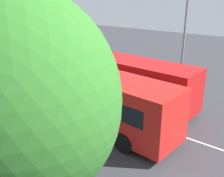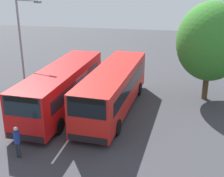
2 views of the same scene
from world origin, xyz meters
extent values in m
plane|color=#38383D|center=(0.00, 0.00, 0.00)|extent=(70.97, 70.97, 0.00)
cube|color=red|center=(0.64, -1.91, 1.71)|extent=(10.95, 3.07, 2.72)
cube|color=#19232D|center=(6.01, -2.18, 2.44)|extent=(0.23, 2.23, 1.14)
cube|color=#19232D|center=(0.70, -0.68, 2.03)|extent=(9.10, 0.53, 0.87)
cube|color=#19232D|center=(0.58, -3.15, 2.03)|extent=(9.10, 0.53, 0.87)
cube|color=black|center=(6.03, -2.18, 2.89)|extent=(0.20, 2.03, 0.32)
cube|color=black|center=(6.04, -2.18, 0.57)|extent=(0.22, 2.33, 0.36)
cylinder|color=black|center=(4.16, -0.88, 0.50)|extent=(1.01, 0.33, 1.00)
cylinder|color=black|center=(4.04, -3.29, 0.50)|extent=(1.01, 0.33, 1.00)
cylinder|color=black|center=(-2.77, -0.54, 0.50)|extent=(1.01, 0.33, 1.00)
cylinder|color=black|center=(-2.89, -2.94, 0.50)|extent=(1.01, 0.33, 1.00)
cube|color=red|center=(0.09, 1.69, 1.71)|extent=(10.99, 3.32, 2.72)
cube|color=black|center=(5.45, 1.29, 2.44)|extent=(0.28, 2.23, 1.14)
cube|color=black|center=(0.18, 2.92, 2.03)|extent=(9.08, 0.75, 0.87)
cube|color=black|center=(0.00, 0.46, 2.03)|extent=(9.08, 0.75, 0.87)
cube|color=black|center=(5.47, 1.29, 2.89)|extent=(0.25, 2.03, 0.32)
cube|color=black|center=(5.48, 1.29, 0.57)|extent=(0.27, 2.33, 0.36)
cylinder|color=black|center=(3.64, 2.64, 0.50)|extent=(1.02, 0.35, 1.00)
cylinder|color=black|center=(3.46, 0.23, 0.50)|extent=(1.02, 0.35, 1.00)
cylinder|color=black|center=(-3.28, 3.15, 0.50)|extent=(1.02, 0.35, 1.00)
cylinder|color=black|center=(-3.46, 0.74, 0.50)|extent=(1.02, 0.35, 1.00)
cylinder|color=#232833|center=(7.08, -2.12, 0.44)|extent=(0.13, 0.13, 0.88)
cylinder|color=#232833|center=(7.14, -1.97, 0.44)|extent=(0.13, 0.13, 0.88)
cylinder|color=navy|center=(7.11, -2.05, 1.23)|extent=(0.42, 0.42, 0.70)
sphere|color=tan|center=(7.11, -2.05, 1.70)|extent=(0.24, 0.24, 0.24)
cylinder|color=gray|center=(-1.94, -6.18, 3.76)|extent=(0.16, 0.16, 7.52)
ellipsoid|color=#337A28|center=(-3.48, 8.30, 4.55)|extent=(5.59, 5.03, 5.87)
cube|color=silver|center=(0.00, 0.00, 0.00)|extent=(14.68, 0.32, 0.01)
camera|label=1|loc=(-9.30, 11.86, 7.17)|focal=41.58mm
camera|label=2|loc=(19.74, 5.61, 9.07)|focal=48.62mm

